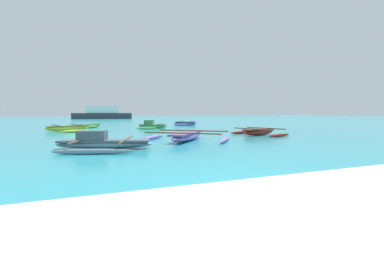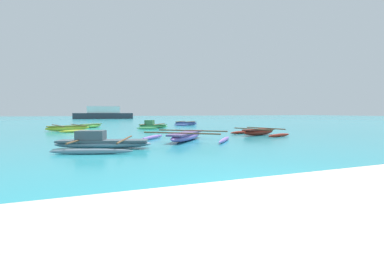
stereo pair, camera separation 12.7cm
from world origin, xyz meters
TOP-DOWN VIEW (x-y plane):
  - ground_plane at (0.00, 0.00)m, footprint 240.00×240.00m
  - moored_boat_0 at (2.13, 20.73)m, footprint 3.56×4.19m
  - moored_boat_1 at (1.60, 9.34)m, footprint 4.99×4.72m
  - moored_boat_2 at (-3.35, 23.40)m, footprint 2.18×2.31m
  - moored_boat_3 at (-2.70, 7.62)m, footprint 3.95×3.83m
  - moored_boat_4 at (6.87, 24.75)m, footprint 3.33×3.46m
  - moored_boat_5 at (-5.05, 19.52)m, footprint 3.54×5.06m
  - moored_boat_6 at (7.04, 10.64)m, footprint 3.07×3.72m
  - distant_ferry at (-1.17, 63.37)m, footprint 13.79×3.03m

SIDE VIEW (x-z plane):
  - ground_plane at x=0.00m, z-range 0.00..0.00m
  - moored_boat_6 at x=7.04m, z-range -0.02..0.45m
  - moored_boat_2 at x=-3.35m, z-range 0.02..0.41m
  - moored_boat_4 at x=6.87m, z-range -0.02..0.46m
  - moored_boat_5 at x=-5.05m, z-range -0.02..0.46m
  - moored_boat_1 at x=1.60m, z-range -0.01..0.47m
  - moored_boat_3 at x=-2.70m, z-range -0.13..0.61m
  - moored_boat_0 at x=2.13m, z-range -0.13..0.64m
  - distant_ferry at x=-1.17m, z-range -0.28..2.75m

